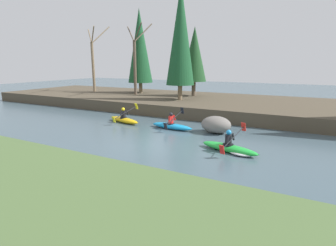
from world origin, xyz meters
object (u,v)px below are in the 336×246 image
object	(u,v)px
kayaker_lead	(231,148)
boulder_midstream	(216,125)
kayaker_middle	(172,125)
kayaker_trailing	(124,119)

from	to	relation	value
kayaker_lead	boulder_midstream	distance (m)	3.36
kayaker_lead	kayaker_middle	size ratio (longest dim) A/B	1.00
kayaker_lead	boulder_midstream	size ratio (longest dim) A/B	1.65
kayaker_middle	boulder_midstream	size ratio (longest dim) A/B	1.65
kayaker_middle	boulder_midstream	world-z (taller)	kayaker_middle
kayaker_middle	kayaker_trailing	bearing A→B (deg)	-176.64
kayaker_trailing	boulder_midstream	world-z (taller)	kayaker_trailing
kayaker_lead	boulder_midstream	bearing A→B (deg)	132.82
kayaker_trailing	kayaker_middle	bearing A→B (deg)	13.34
kayaker_trailing	boulder_midstream	bearing A→B (deg)	17.35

